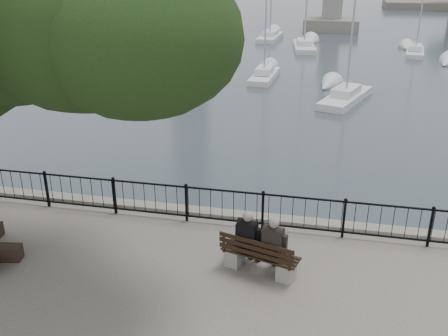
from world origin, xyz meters
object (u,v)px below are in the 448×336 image
(person_left, at_px, (250,240))
(bench, at_px, (259,259))
(person_right, at_px, (275,247))
(lion_monument, at_px, (332,10))

(person_left, bearing_deg, bench, -35.03)
(bench, relative_size, person_left, 1.25)
(person_right, bearing_deg, bench, -178.31)
(person_left, relative_size, person_right, 1.00)
(lion_monument, bearing_deg, person_right, -90.54)
(bench, bearing_deg, person_left, 144.97)
(person_right, height_order, lion_monument, lion_monument)
(bench, distance_m, person_right, 0.48)
(person_right, distance_m, lion_monument, 49.33)
(lion_monument, bearing_deg, person_left, -91.22)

